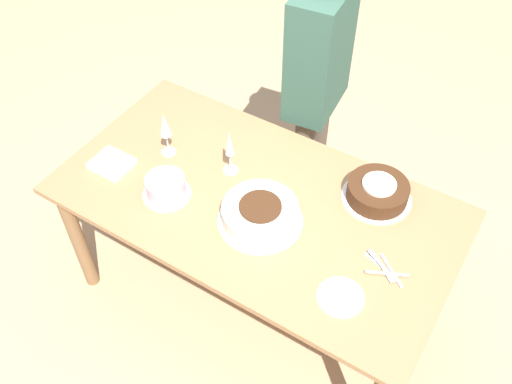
{
  "coord_description": "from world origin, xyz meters",
  "views": [
    {
      "loc": [
        -0.88,
        1.4,
        2.65
      ],
      "look_at": [
        0.0,
        0.0,
        0.83
      ],
      "focal_mm": 40.0,
      "sensor_mm": 36.0,
      "label": 1
    }
  ],
  "objects_px": {
    "wine_glass_near": "(165,127)",
    "cake_center_white": "(260,214)",
    "person_cutting": "(318,74)",
    "cake_back_decorated": "(166,187)",
    "wine_glass_far": "(230,147)",
    "cake_front_chocolate": "(378,192)"
  },
  "relations": [
    {
      "from": "cake_center_white",
      "to": "wine_glass_far",
      "type": "distance_m",
      "value": 0.34
    },
    {
      "from": "cake_front_chocolate",
      "to": "cake_back_decorated",
      "type": "xyz_separation_m",
      "value": [
        0.8,
        0.47,
        0.0
      ]
    },
    {
      "from": "cake_back_decorated",
      "to": "person_cutting",
      "type": "xyz_separation_m",
      "value": [
        -0.25,
        -0.92,
        0.13
      ]
    },
    {
      "from": "cake_center_white",
      "to": "cake_front_chocolate",
      "type": "bearing_deg",
      "value": -133.93
    },
    {
      "from": "wine_glass_far",
      "to": "person_cutting",
      "type": "xyz_separation_m",
      "value": [
        -0.1,
        -0.64,
        0.03
      ]
    },
    {
      "from": "person_cutting",
      "to": "wine_glass_far",
      "type": "bearing_deg",
      "value": -15.0
    },
    {
      "from": "cake_center_white",
      "to": "cake_back_decorated",
      "type": "height_order",
      "value": "cake_center_white"
    },
    {
      "from": "cake_front_chocolate",
      "to": "wine_glass_near",
      "type": "distance_m",
      "value": 0.99
    },
    {
      "from": "cake_center_white",
      "to": "cake_front_chocolate",
      "type": "xyz_separation_m",
      "value": [
        -0.37,
        -0.38,
        -0.0
      ]
    },
    {
      "from": "cake_center_white",
      "to": "person_cutting",
      "type": "height_order",
      "value": "person_cutting"
    },
    {
      "from": "cake_front_chocolate",
      "to": "wine_glass_near",
      "type": "height_order",
      "value": "wine_glass_near"
    },
    {
      "from": "cake_center_white",
      "to": "wine_glass_near",
      "type": "bearing_deg",
      "value": -12.2
    },
    {
      "from": "wine_glass_near",
      "to": "cake_back_decorated",
      "type": "bearing_deg",
      "value": 126.1
    },
    {
      "from": "cake_back_decorated",
      "to": "wine_glass_near",
      "type": "relative_size",
      "value": 0.92
    },
    {
      "from": "wine_glass_near",
      "to": "cake_center_white",
      "type": "bearing_deg",
      "value": 167.8
    },
    {
      "from": "cake_center_white",
      "to": "person_cutting",
      "type": "bearing_deg",
      "value": -77.97
    },
    {
      "from": "cake_front_chocolate",
      "to": "wine_glass_far",
      "type": "distance_m",
      "value": 0.68
    },
    {
      "from": "cake_front_chocolate",
      "to": "wine_glass_far",
      "type": "relative_size",
      "value": 1.32
    },
    {
      "from": "cake_front_chocolate",
      "to": "wine_glass_far",
      "type": "xyz_separation_m",
      "value": [
        0.64,
        0.2,
        0.11
      ]
    },
    {
      "from": "cake_back_decorated",
      "to": "wine_glass_far",
      "type": "xyz_separation_m",
      "value": [
        -0.16,
        -0.27,
        0.1
      ]
    },
    {
      "from": "wine_glass_near",
      "to": "person_cutting",
      "type": "xyz_separation_m",
      "value": [
        -0.41,
        -0.7,
        0.01
      ]
    },
    {
      "from": "wine_glass_far",
      "to": "person_cutting",
      "type": "relative_size",
      "value": 0.15
    }
  ]
}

